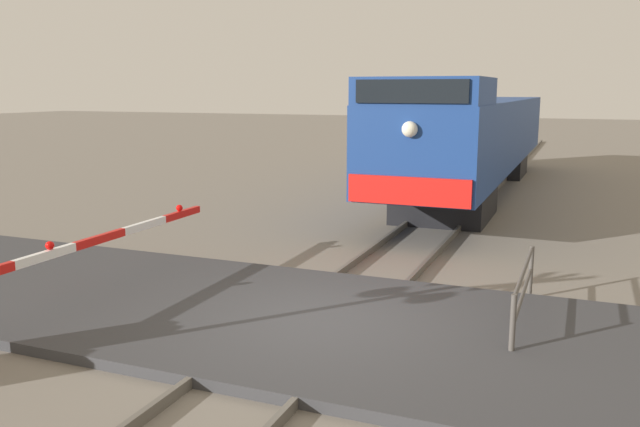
% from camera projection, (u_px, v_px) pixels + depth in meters
% --- Properties ---
extents(ground_plane, '(160.00, 160.00, 0.00)m').
position_uv_depth(ground_plane, '(320.00, 328.00, 10.17)').
color(ground_plane, slate).
extents(rail_track_left, '(0.08, 80.00, 0.15)m').
position_uv_depth(rail_track_left, '(278.00, 318.00, 10.42)').
color(rail_track_left, '#59544C').
rests_on(rail_track_left, ground_plane).
extents(rail_track_right, '(0.08, 80.00, 0.15)m').
position_uv_depth(rail_track_right, '(364.00, 330.00, 9.89)').
color(rail_track_right, '#59544C').
rests_on(rail_track_right, ground_plane).
extents(road_surface, '(36.00, 5.06, 0.16)m').
position_uv_depth(road_surface, '(320.00, 323.00, 10.16)').
color(road_surface, '#38383A').
rests_on(road_surface, ground_plane).
extents(locomotive, '(2.98, 19.02, 3.93)m').
position_uv_depth(locomotive, '(475.00, 136.00, 22.92)').
color(locomotive, black).
rests_on(locomotive, ground_plane).
extents(guard_railing, '(0.08, 3.05, 0.95)m').
position_uv_depth(guard_railing, '(523.00, 287.00, 10.17)').
color(guard_railing, '#4C4742').
rests_on(guard_railing, ground_plane).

